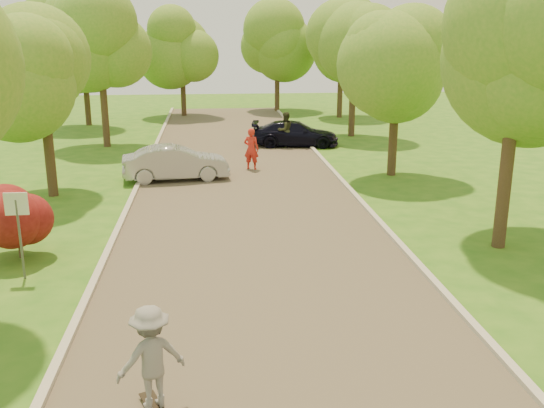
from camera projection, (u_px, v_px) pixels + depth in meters
name	position (u px, v px, depth m)	size (l,w,h in m)	color
ground	(278.00, 347.00, 11.58)	(100.00, 100.00, 0.00)	#2C6718
road	(250.00, 222.00, 19.24)	(8.00, 60.00, 0.01)	#4C4438
curb_left	(120.00, 224.00, 18.82)	(0.18, 60.00, 0.12)	#B2AD9E
curb_right	(374.00, 216.00, 19.62)	(0.18, 60.00, 0.12)	#B2AD9E
street_sign	(18.00, 217.00, 14.41)	(0.55, 0.06, 2.17)	#59595E
red_shrub	(17.00, 218.00, 15.92)	(1.70, 1.70, 1.95)	#382619
tree_l_midb	(46.00, 69.00, 21.14)	(4.30, 4.20, 6.62)	#382619
tree_l_far	(104.00, 39.00, 30.51)	(4.92, 4.80, 7.79)	#382619
tree_r_mida	(528.00, 43.00, 15.55)	(5.13, 5.00, 7.95)	#382619
tree_r_midb	(402.00, 56.00, 24.30)	(4.51, 4.40, 7.01)	#382619
tree_r_far	(359.00, 32.00, 33.67)	(5.33, 5.20, 8.34)	#382619
tree_bg_a	(86.00, 41.00, 37.97)	(5.12, 5.00, 7.72)	#382619
tree_bg_b	(345.00, 37.00, 41.51)	(5.12, 5.00, 7.95)	#382619
tree_bg_c	(184.00, 44.00, 42.47)	(4.92, 4.80, 7.33)	#382619
tree_bg_d	(280.00, 39.00, 45.00)	(5.12, 5.00, 7.72)	#382619
silver_sedan	(176.00, 163.00, 24.57)	(1.48, 4.26, 1.40)	#9FA0A3
dark_sedan	(295.00, 134.00, 31.95)	(1.85, 4.54, 1.32)	black
longboard	(154.00, 406.00, 9.60)	(0.56, 0.90, 0.10)	black
skateboarder	(151.00, 357.00, 9.37)	(1.10, 0.63, 1.70)	gray
person_striped	(251.00, 149.00, 26.39)	(0.67, 0.44, 1.83)	red
person_olive	(285.00, 130.00, 31.39)	(0.90, 0.70, 1.85)	#292D1B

